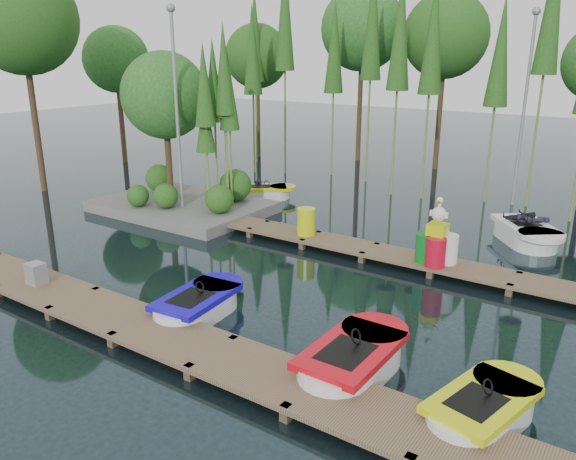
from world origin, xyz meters
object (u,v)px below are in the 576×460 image
Objects in this scene: boat_blue at (198,305)px; yellow_barrel at (306,222)px; boat_red at (353,361)px; utility_cabinet at (36,274)px; boat_yellow_far at (265,192)px; island at (178,125)px; drum_cluster at (437,245)px.

boat_blue is 3.20× the size of yellow_barrel.
boat_red is 5.46× the size of utility_cabinet.
boat_yellow_far is 3.02× the size of yellow_barrel.
yellow_barrel is at bearing -7.36° from island.
drum_cluster reaches higher than boat_red.
island is at bearing 172.64° from yellow_barrel.
utility_cabinet is at bearing -115.80° from yellow_barrel.
boat_red is at bearing -8.27° from boat_blue.
boat_red is 1.59× the size of drum_cluster.
boat_red reaches higher than utility_cabinet.
yellow_barrel is at bearing 64.20° from utility_cabinet.
island is 2.50× the size of boat_blue.
utility_cabinet is 7.78m from yellow_barrel.
utility_cabinet is at bearing -102.67° from boat_yellow_far.
drum_cluster reaches higher than boat_yellow_far.
utility_cabinet is (-4.06, -1.39, 0.31)m from boat_blue.
yellow_barrel is at bearing 177.98° from drum_cluster.
utility_cabinet reaches higher than boat_blue.
yellow_barrel is at bearing 91.32° from boat_blue.
island reaches higher than boat_blue.
drum_cluster is at bearing -2.02° from yellow_barrel.
boat_blue is 10.74m from boat_yellow_far.
boat_yellow_far is at bearing 155.39° from drum_cluster.
drum_cluster reaches higher than utility_cabinet.
boat_blue is 4.06m from boat_red.
boat_red is 5.71m from drum_cluster.
boat_red is at bearing 8.38° from utility_cabinet.
boat_yellow_far is 4.78× the size of utility_cabinet.
boat_red is 7.50m from yellow_barrel.
boat_red reaches higher than boat_blue.
boat_yellow_far is (-5.13, 9.44, 0.00)m from boat_blue.
yellow_barrel is at bearing 129.60° from boat_red.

